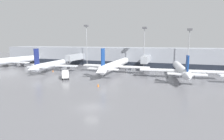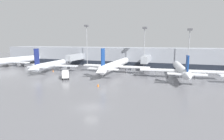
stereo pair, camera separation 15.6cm
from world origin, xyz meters
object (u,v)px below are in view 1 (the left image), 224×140
(parked_jet_0, at_px, (115,65))
(traffic_cone_2, at_px, (98,85))
(apron_light_mast_5, at_px, (144,36))
(parked_jet_3, at_px, (181,69))
(parked_jet_2, at_px, (12,61))
(apron_light_mast_2, at_px, (189,37))
(traffic_cone_1, at_px, (53,71))
(apron_light_mast_3, at_px, (86,34))
(parked_jet_5, at_px, (54,64))
(service_truck_0, at_px, (65,74))

(parked_jet_0, relative_size, traffic_cone_2, 49.86)
(parked_jet_0, bearing_deg, apron_light_mast_5, -41.11)
(parked_jet_0, distance_m, parked_jet_3, 24.13)
(parked_jet_2, xyz_separation_m, parked_jet_3, (77.86, -5.12, 0.24))
(parked_jet_0, bearing_deg, parked_jet_2, 88.55)
(apron_light_mast_2, height_order, apron_light_mast_5, apron_light_mast_5)
(apron_light_mast_5, bearing_deg, parked_jet_3, -45.77)
(traffic_cone_1, relative_size, apron_light_mast_3, 0.04)
(parked_jet_3, xyz_separation_m, parked_jet_5, (-49.37, -0.16, -0.25))
(traffic_cone_1, bearing_deg, apron_light_mast_5, 26.71)
(traffic_cone_2, bearing_deg, parked_jet_2, 157.02)
(parked_jet_3, xyz_separation_m, apron_light_mast_5, (-14.33, 14.72, 11.37))
(parked_jet_0, height_order, traffic_cone_1, parked_jet_0)
(parked_jet_3, relative_size, apron_light_mast_2, 1.82)
(parked_jet_3, xyz_separation_m, apron_light_mast_3, (-43.36, 18.38, 12.73))
(traffic_cone_1, bearing_deg, apron_light_mast_2, 20.93)
(parked_jet_2, distance_m, apron_light_mast_3, 39.18)
(parked_jet_0, height_order, service_truck_0, parked_jet_0)
(parked_jet_2, xyz_separation_m, parked_jet_5, (28.50, -5.28, -0.01))
(parked_jet_2, bearing_deg, parked_jet_0, -85.58)
(apron_light_mast_3, bearing_deg, apron_light_mast_5, -7.18)
(parked_jet_5, height_order, apron_light_mast_5, apron_light_mast_5)
(service_truck_0, relative_size, apron_light_mast_2, 0.32)
(parked_jet_2, height_order, apron_light_mast_3, apron_light_mast_3)
(parked_jet_0, height_order, traffic_cone_2, parked_jet_0)
(apron_light_mast_3, bearing_deg, parked_jet_5, -107.97)
(traffic_cone_1, bearing_deg, parked_jet_0, 14.22)
(apron_light_mast_2, xyz_separation_m, apron_light_mast_3, (-46.84, 0.96, 1.95))
(traffic_cone_2, bearing_deg, apron_light_mast_3, 120.33)
(apron_light_mast_2, xyz_separation_m, apron_light_mast_5, (-17.81, -2.70, 0.59))
(parked_jet_5, relative_size, apron_light_mast_5, 1.76)
(parked_jet_5, xyz_separation_m, traffic_cone_2, (27.71, -18.55, -2.32))
(apron_light_mast_3, height_order, apron_light_mast_5, apron_light_mast_3)
(parked_jet_2, xyz_separation_m, apron_light_mast_3, (34.51, 13.26, 12.97))
(traffic_cone_1, height_order, traffic_cone_2, traffic_cone_1)
(traffic_cone_1, xyz_separation_m, traffic_cone_2, (26.71, -16.30, -0.01))
(parked_jet_5, height_order, traffic_cone_2, parked_jet_5)
(parked_jet_5, distance_m, apron_light_mast_3, 23.42)
(apron_light_mast_3, bearing_deg, apron_light_mast_2, -1.17)
(parked_jet_3, bearing_deg, parked_jet_0, 76.00)
(traffic_cone_2, distance_m, apron_light_mast_2, 45.99)
(traffic_cone_2, height_order, apron_light_mast_3, apron_light_mast_3)
(parked_jet_5, xyz_separation_m, traffic_cone_1, (1.00, -2.25, -2.30))
(apron_light_mast_2, bearing_deg, traffic_cone_2, -124.83)
(service_truck_0, bearing_deg, traffic_cone_1, -162.22)
(service_truck_0, xyz_separation_m, apron_light_mast_5, (21.25, 27.72, 12.72))
(apron_light_mast_3, bearing_deg, traffic_cone_1, -103.56)
(traffic_cone_2, bearing_deg, parked_jet_0, 95.50)
(traffic_cone_1, bearing_deg, apron_light_mast_3, 76.44)
(parked_jet_2, relative_size, service_truck_0, 6.99)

